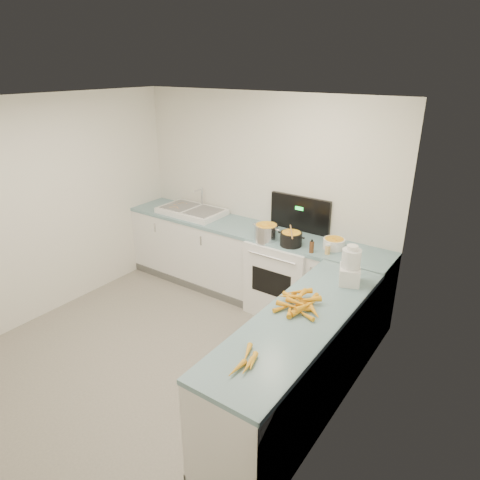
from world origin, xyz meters
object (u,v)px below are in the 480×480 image
Objects in this scene: black_pot at (291,240)px; food_processor at (350,267)px; stove at (286,274)px; spice_jar at (328,250)px; sink at (192,211)px; extract_bottle at (312,247)px; mixing_bowl at (334,244)px; steel_pot at (266,233)px.

food_processor is at bearing -28.49° from black_pot.
stove is 14.04× the size of spice_jar.
sink reaches higher than spice_jar.
extract_bottle is (0.27, -0.05, -0.00)m from black_pot.
spice_jar is at bearing 22.50° from extract_bottle.
extract_bottle is at bearing -7.20° from sink.
spice_jar is at bearing -15.46° from stove.
stove is 5.80× the size of mixing_bowl.
black_pot is at bearing -6.79° from sink.
food_processor reaches higher than sink.
black_pot is 0.46m from mixing_bowl.
steel_pot is 1.25m from food_processor.
stove is at bearing 151.95° from extract_bottle.
stove reaches higher than black_pot.
spice_jar is (0.01, -0.18, -0.01)m from mixing_bowl.
mixing_bowl is 0.28m from extract_bottle.
stove is 11.16× the size of extract_bottle.
stove is 0.78m from spice_jar.
mixing_bowl is (0.73, 0.20, -0.02)m from steel_pot.
steel_pot reaches higher than mixing_bowl.
stove reaches higher than mixing_bowl.
sink is 2.53m from food_processor.
steel_pot is 0.74m from spice_jar.
steel_pot is 2.73× the size of spice_jar.
mixing_bowl is at bearing 15.42° from steel_pot.
black_pot is (0.14, -0.17, 0.53)m from stove.
mixing_bowl is 1.92× the size of extract_bottle.
steel_pot is at bearing -164.58° from mixing_bowl.
food_processor reaches higher than extract_bottle.
black_pot is 1.02× the size of mixing_bowl.
food_processor is (0.58, -0.42, 0.10)m from extract_bottle.
stove is 0.76m from mixing_bowl.
steel_pot is 0.72× the size of food_processor.
steel_pot is 0.32m from black_pot.
stove is 0.70m from extract_bottle.
food_processor is at bearing -32.65° from stove.
food_processor reaches higher than spice_jar.
black_pot is 0.65× the size of food_processor.
mixing_bowl is (0.56, 0.02, 0.52)m from stove.
sink is 7.06× the size of extract_bottle.
mixing_bowl is 2.42× the size of spice_jar.
stove is 0.58m from black_pot.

